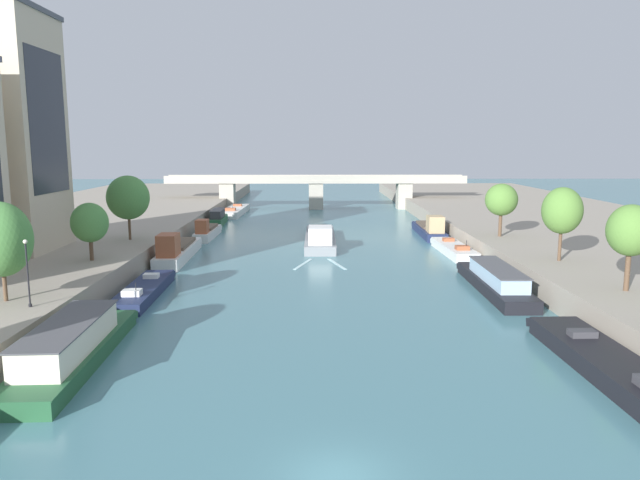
# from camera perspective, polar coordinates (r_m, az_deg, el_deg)

# --- Properties ---
(ground_plane) EXTENTS (400.00, 400.00, 0.00)m
(ground_plane) POSITION_cam_1_polar(r_m,az_deg,el_deg) (24.79, 1.70, -21.82)
(ground_plane) COLOR teal
(quay_left) EXTENTS (36.00, 170.00, 2.26)m
(quay_left) POSITION_cam_1_polar(r_m,az_deg,el_deg) (84.51, -25.03, 0.40)
(quay_left) COLOR gray
(quay_left) RESTS_ON ground
(quay_right) EXTENTS (36.00, 170.00, 2.26)m
(quay_right) POSITION_cam_1_polar(r_m,az_deg,el_deg) (85.35, 24.53, 0.52)
(quay_right) COLOR gray
(quay_right) RESTS_ON ground
(barge_midriver) EXTENTS (4.01, 19.43, 3.06)m
(barge_midriver) POSITION_cam_1_polar(r_m,az_deg,el_deg) (76.30, 0.01, 0.24)
(barge_midriver) COLOR gray
(barge_midriver) RESTS_ON ground
(wake_behind_barge) EXTENTS (5.60, 5.91, 0.03)m
(wake_behind_barge) POSITION_cam_1_polar(r_m,az_deg,el_deg) (63.96, 0.00, -2.31)
(wake_behind_barge) COLOR silver
(wake_behind_barge) RESTS_ON ground
(moored_boat_left_second) EXTENTS (3.93, 16.48, 2.68)m
(moored_boat_left_second) POSITION_cam_1_polar(r_m,az_deg,el_deg) (38.14, -22.66, -9.33)
(moored_boat_left_second) COLOR #235633
(moored_boat_left_second) RESTS_ON ground
(moored_boat_left_end) EXTENTS (2.90, 13.43, 2.06)m
(moored_boat_left_end) POSITION_cam_1_polar(r_m,az_deg,el_deg) (52.88, -16.50, -4.60)
(moored_boat_left_end) COLOR #1E284C
(moored_boat_left_end) RESTS_ON ground
(moored_boat_left_midway) EXTENTS (2.95, 15.92, 3.57)m
(moored_boat_left_midway) POSITION_cam_1_polar(r_m,az_deg,el_deg) (68.01, -13.52, -0.99)
(moored_boat_left_midway) COLOR silver
(moored_boat_left_midway) RESTS_ON ground
(moored_boat_left_downstream) EXTENTS (2.29, 11.40, 2.96)m
(moored_boat_left_downstream) POSITION_cam_1_polar(r_m,az_deg,el_deg) (83.05, -10.77, 0.81)
(moored_boat_left_downstream) COLOR silver
(moored_boat_left_downstream) RESTS_ON ground
(moored_boat_left_lone) EXTENTS (2.32, 10.40, 2.49)m
(moored_boat_left_lone) POSITION_cam_1_polar(r_m,az_deg,el_deg) (96.75, -9.76, 2.10)
(moored_boat_left_lone) COLOR #235633
(moored_boat_left_lone) RESTS_ON ground
(moored_boat_left_upstream) EXTENTS (3.92, 16.48, 2.26)m
(moored_boat_left_upstream) POSITION_cam_1_polar(r_m,az_deg,el_deg) (110.65, -8.18, 2.79)
(moored_boat_left_upstream) COLOR silver
(moored_boat_left_upstream) RESTS_ON ground
(moored_boat_right_upstream) EXTENTS (3.46, 16.23, 2.22)m
(moored_boat_right_upstream) POSITION_cam_1_polar(r_m,az_deg,el_deg) (37.73, 25.86, -10.61)
(moored_boat_right_upstream) COLOR black
(moored_boat_right_upstream) RESTS_ON ground
(moored_boat_right_near) EXTENTS (3.22, 16.45, 2.34)m
(moored_boat_right_near) POSITION_cam_1_polar(r_m,az_deg,el_deg) (54.36, 16.46, -3.72)
(moored_boat_right_near) COLOR black
(moored_boat_right_near) RESTS_ON ground
(moored_boat_right_midway) EXTENTS (3.01, 13.01, 2.20)m
(moored_boat_right_midway) POSITION_cam_1_polar(r_m,az_deg,el_deg) (71.68, 12.69, -0.83)
(moored_boat_right_midway) COLOR silver
(moored_boat_right_midway) RESTS_ON ground
(moored_boat_right_far) EXTENTS (3.09, 14.78, 3.30)m
(moored_boat_right_far) POSITION_cam_1_polar(r_m,az_deg,el_deg) (84.93, 10.48, 1.04)
(moored_boat_right_far) COLOR #1E284C
(moored_boat_right_far) RESTS_ON ground
(tree_left_midway) EXTENTS (4.03, 4.03, 6.76)m
(tree_left_midway) POSITION_cam_1_polar(r_m,az_deg,el_deg) (44.96, -28.30, 0.04)
(tree_left_midway) COLOR brown
(tree_left_midway) RESTS_ON quay_left
(tree_left_end_of_row) EXTENTS (3.33, 3.33, 5.29)m
(tree_left_end_of_row) POSITION_cam_1_polar(r_m,az_deg,el_deg) (57.74, -21.24, 1.55)
(tree_left_end_of_row) COLOR brown
(tree_left_end_of_row) RESTS_ON quay_left
(tree_left_second) EXTENTS (4.65, 4.65, 7.12)m
(tree_left_second) POSITION_cam_1_polar(r_m,az_deg,el_deg) (68.89, -17.94, 3.89)
(tree_left_second) COLOR brown
(tree_left_second) RESTS_ON quay_left
(tree_right_past_mid) EXTENTS (3.32, 3.32, 6.29)m
(tree_right_past_mid) POSITION_cam_1_polar(r_m,az_deg,el_deg) (47.86, 27.67, 0.79)
(tree_right_past_mid) COLOR brown
(tree_right_past_mid) RESTS_ON quay_right
(tree_right_far) EXTENTS (3.58, 3.58, 6.71)m
(tree_right_far) POSITION_cam_1_polar(r_m,az_deg,el_deg) (57.77, 22.22, 2.62)
(tree_right_far) COLOR brown
(tree_right_far) RESTS_ON quay_right
(tree_right_third) EXTENTS (3.66, 3.66, 6.07)m
(tree_right_third) POSITION_cam_1_polar(r_m,az_deg,el_deg) (71.06, 17.02, 3.70)
(tree_right_third) COLOR brown
(tree_right_third) RESTS_ON quay_right
(lamppost_left_bank) EXTENTS (0.28, 0.28, 4.46)m
(lamppost_left_bank) POSITION_cam_1_polar(r_m,az_deg,el_deg) (42.87, -26.27, -2.61)
(lamppost_left_bank) COLOR black
(lamppost_left_bank) RESTS_ON quay_left
(bridge_far) EXTENTS (59.19, 4.40, 6.66)m
(bridge_far) POSITION_cam_1_polar(r_m,az_deg,el_deg) (118.47, -0.39, 5.05)
(bridge_far) COLOR #ADA899
(bridge_far) RESTS_ON ground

